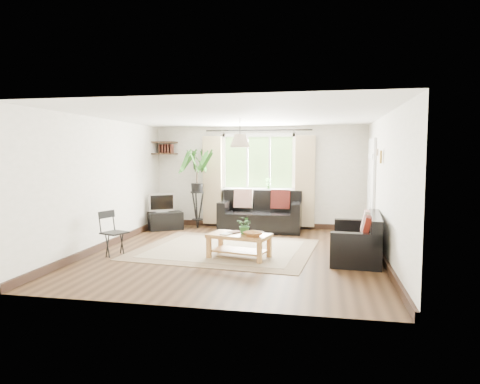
% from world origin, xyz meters
% --- Properties ---
extents(floor, '(5.50, 5.50, 0.00)m').
position_xyz_m(floor, '(0.00, 0.00, 0.00)').
color(floor, black).
rests_on(floor, ground).
extents(ceiling, '(5.50, 5.50, 0.00)m').
position_xyz_m(ceiling, '(0.00, 0.00, 2.40)').
color(ceiling, white).
rests_on(ceiling, floor).
extents(wall_back, '(5.00, 0.02, 2.40)m').
position_xyz_m(wall_back, '(0.00, 2.75, 1.20)').
color(wall_back, beige).
rests_on(wall_back, floor).
extents(wall_front, '(5.00, 0.02, 2.40)m').
position_xyz_m(wall_front, '(0.00, -2.75, 1.20)').
color(wall_front, beige).
rests_on(wall_front, floor).
extents(wall_left, '(0.02, 5.50, 2.40)m').
position_xyz_m(wall_left, '(-2.50, 0.00, 1.20)').
color(wall_left, beige).
rests_on(wall_left, floor).
extents(wall_right, '(0.02, 5.50, 2.40)m').
position_xyz_m(wall_right, '(2.50, 0.00, 1.20)').
color(wall_right, beige).
rests_on(wall_right, floor).
extents(rug, '(3.38, 2.98, 0.02)m').
position_xyz_m(rug, '(-0.24, 0.23, 0.01)').
color(rug, '#BBB291').
rests_on(rug, floor).
extents(window, '(2.50, 0.16, 2.16)m').
position_xyz_m(window, '(0.00, 2.71, 1.55)').
color(window, white).
rests_on(window, wall_back).
extents(door, '(0.06, 0.96, 2.06)m').
position_xyz_m(door, '(2.47, 1.70, 1.00)').
color(door, silver).
rests_on(door, wall_right).
extents(corner_shelf, '(0.50, 0.50, 0.34)m').
position_xyz_m(corner_shelf, '(-2.25, 2.50, 1.89)').
color(corner_shelf, black).
rests_on(corner_shelf, wall_back).
extents(pendant_lamp, '(0.36, 0.36, 0.54)m').
position_xyz_m(pendant_lamp, '(0.00, 0.40, 2.05)').
color(pendant_lamp, beige).
rests_on(pendant_lamp, ceiling).
extents(wall_sconce, '(0.12, 0.12, 0.28)m').
position_xyz_m(wall_sconce, '(2.43, 0.30, 1.74)').
color(wall_sconce, beige).
rests_on(wall_sconce, wall_right).
extents(sofa_back, '(1.84, 0.93, 0.86)m').
position_xyz_m(sofa_back, '(0.12, 2.23, 0.43)').
color(sofa_back, black).
rests_on(sofa_back, floor).
extents(sofa_right, '(1.58, 0.88, 0.72)m').
position_xyz_m(sofa_right, '(2.06, -0.03, 0.36)').
color(sofa_right, black).
rests_on(sofa_right, floor).
extents(coffee_table, '(1.11, 0.76, 0.41)m').
position_xyz_m(coffee_table, '(0.13, -0.37, 0.21)').
color(coffee_table, brown).
rests_on(coffee_table, floor).
extents(table_plant, '(0.34, 0.32, 0.30)m').
position_xyz_m(table_plant, '(0.23, -0.35, 0.56)').
color(table_plant, '#265E25').
rests_on(table_plant, coffee_table).
extents(bowl, '(0.41, 0.41, 0.07)m').
position_xyz_m(bowl, '(0.40, -0.53, 0.45)').
color(bowl, '#A36B38').
rests_on(bowl, coffee_table).
extents(book_a, '(0.22, 0.25, 0.02)m').
position_xyz_m(book_a, '(-0.14, -0.40, 0.42)').
color(book_a, silver).
rests_on(book_a, coffee_table).
extents(book_b, '(0.27, 0.29, 0.02)m').
position_xyz_m(book_b, '(-0.04, -0.22, 0.42)').
color(book_b, '#4F2E1F').
rests_on(book_b, coffee_table).
extents(tv_stand, '(0.87, 0.77, 0.41)m').
position_xyz_m(tv_stand, '(-2.06, 1.99, 0.20)').
color(tv_stand, black).
rests_on(tv_stand, floor).
extents(tv, '(0.60, 0.48, 0.45)m').
position_xyz_m(tv, '(-2.15, 1.99, 0.63)').
color(tv, '#A5A5AA').
rests_on(tv, tv_stand).
extents(palm_stand, '(0.80, 0.80, 1.87)m').
position_xyz_m(palm_stand, '(-1.39, 2.33, 0.94)').
color(palm_stand, black).
rests_on(palm_stand, floor).
extents(folding_chair, '(0.51, 0.51, 0.77)m').
position_xyz_m(folding_chair, '(-2.01, -0.59, 0.38)').
color(folding_chair, black).
rests_on(folding_chair, floor).
extents(sill_plant, '(0.14, 0.10, 0.27)m').
position_xyz_m(sill_plant, '(0.25, 2.63, 1.06)').
color(sill_plant, '#2D6023').
rests_on(sill_plant, window).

